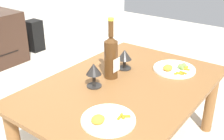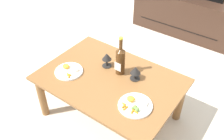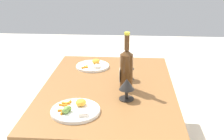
% 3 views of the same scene
% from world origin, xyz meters
% --- Properties ---
extents(dining_table, '(1.18, 0.83, 0.47)m').
position_xyz_m(dining_table, '(0.00, 0.00, 0.40)').
color(dining_table, brown).
rests_on(dining_table, ground_plane).
extents(wine_bottle, '(0.08, 0.08, 0.36)m').
position_xyz_m(wine_bottle, '(0.02, 0.11, 0.61)').
color(wine_bottle, '#4C2D14').
rests_on(wine_bottle, dining_table).
extents(goblet_left, '(0.08, 0.08, 0.14)m').
position_xyz_m(goblet_left, '(-0.12, 0.12, 0.57)').
color(goblet_left, black).
rests_on(goblet_left, dining_table).
extents(goblet_right, '(0.09, 0.09, 0.13)m').
position_xyz_m(goblet_right, '(0.17, 0.12, 0.56)').
color(goblet_right, black).
rests_on(goblet_right, dining_table).
extents(dinner_plate_left, '(0.25, 0.25, 0.05)m').
position_xyz_m(dinner_plate_left, '(-0.34, -0.14, 0.48)').
color(dinner_plate_left, white).
rests_on(dinner_plate_left, dining_table).
extents(dinner_plate_right, '(0.26, 0.26, 0.05)m').
position_xyz_m(dinner_plate_right, '(0.34, -0.15, 0.49)').
color(dinner_plate_right, white).
rests_on(dinner_plate_right, dining_table).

